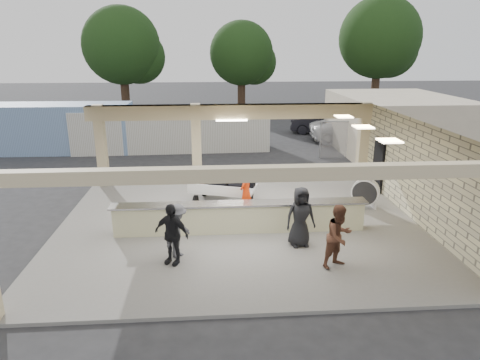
{
  "coord_description": "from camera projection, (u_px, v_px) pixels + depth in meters",
  "views": [
    {
      "loc": [
        -0.9,
        -13.22,
        5.87
      ],
      "look_at": [
        0.1,
        1.0,
        1.36
      ],
      "focal_mm": 32.0,
      "sensor_mm": 36.0,
      "label": 1
    }
  ],
  "objects": [
    {
      "name": "tree_mid",
      "position": [
        245.0,
        56.0,
        37.95
      ],
      "size": [
        6.0,
        5.6,
        8.0
      ],
      "color": "#382619",
      "rests_on": "ground"
    },
    {
      "name": "container_blue",
      "position": [
        37.0,
        128.0,
        24.3
      ],
      "size": [
        10.49,
        2.67,
        2.72
      ],
      "primitive_type": "cube",
      "rotation": [
        0.0,
        0.0,
        -0.01
      ],
      "color": "#7C9BC7",
      "rests_on": "ground"
    },
    {
      "name": "adjacent_building",
      "position": [
        395.0,
        125.0,
        24.07
      ],
      "size": [
        6.0,
        8.0,
        3.2
      ],
      "primitive_type": "cube",
      "color": "beige",
      "rests_on": "ground"
    },
    {
      "name": "car_white_b",
      "position": [
        428.0,
        128.0,
        27.7
      ],
      "size": [
        4.72,
        1.99,
        1.46
      ],
      "primitive_type": "imported",
      "rotation": [
        0.0,
        0.0,
        1.51
      ],
      "color": "silver",
      "rests_on": "ground"
    },
    {
      "name": "pavilion",
      "position": [
        244.0,
        183.0,
        14.64
      ],
      "size": [
        12.01,
        10.0,
        3.55
      ],
      "color": "slate",
      "rests_on": "ground"
    },
    {
      "name": "baggage_counter",
      "position": [
        240.0,
        217.0,
        13.75
      ],
      "size": [
        8.2,
        0.58,
        0.98
      ],
      "color": "beige",
      "rests_on": "pavilion"
    },
    {
      "name": "container_white",
      "position": [
        172.0,
        130.0,
        24.72
      ],
      "size": [
        11.13,
        2.55,
        2.4
      ],
      "primitive_type": "cube",
      "rotation": [
        0.0,
        0.0,
        0.03
      ],
      "color": "silver",
      "rests_on": "ground"
    },
    {
      "name": "car_white_a",
      "position": [
        355.0,
        130.0,
        26.97
      ],
      "size": [
        5.6,
        2.91,
        1.56
      ],
      "primitive_type": "imported",
      "rotation": [
        0.0,
        0.0,
        1.51
      ],
      "color": "silver",
      "rests_on": "ground"
    },
    {
      "name": "ground",
      "position": [
        239.0,
        228.0,
        14.4
      ],
      "size": [
        120.0,
        120.0,
        0.0
      ],
      "primitive_type": "plane",
      "color": "#28282B",
      "rests_on": "ground"
    },
    {
      "name": "passenger_c",
      "position": [
        177.0,
        231.0,
        11.98
      ],
      "size": [
        0.84,
        1.06,
        1.59
      ],
      "primitive_type": "imported",
      "rotation": [
        0.0,
        0.0,
        1.02
      ],
      "color": "#444549",
      "rests_on": "pavilion"
    },
    {
      "name": "passenger_a",
      "position": [
        339.0,
        236.0,
        11.44
      ],
      "size": [
        0.93,
        0.76,
        1.77
      ],
      "primitive_type": "imported",
      "rotation": [
        0.0,
        0.0,
        0.52
      ],
      "color": "brown",
      "rests_on": "pavilion"
    },
    {
      "name": "passenger_d",
      "position": [
        300.0,
        217.0,
        12.66
      ],
      "size": [
        0.94,
        0.49,
        1.83
      ],
      "primitive_type": "imported",
      "rotation": [
        0.0,
        0.0,
        0.14
      ],
      "color": "black",
      "rests_on": "pavilion"
    },
    {
      "name": "fence",
      "position": [
        428.0,
        137.0,
        23.39
      ],
      "size": [
        12.06,
        0.06,
        2.03
      ],
      "color": "gray",
      "rests_on": "ground"
    },
    {
      "name": "luggage_cart",
      "position": [
        223.0,
        184.0,
        16.21
      ],
      "size": [
        2.73,
        2.15,
        1.39
      ],
      "rotation": [
        0.0,
        0.0,
        -0.32
      ],
      "color": "white",
      "rests_on": "pavilion"
    },
    {
      "name": "tree_right",
      "position": [
        382.0,
        41.0,
        37.43
      ],
      "size": [
        7.2,
        7.0,
        10.0
      ],
      "color": "#382619",
      "rests_on": "ground"
    },
    {
      "name": "drum_fan",
      "position": [
        365.0,
        192.0,
        15.74
      ],
      "size": [
        1.03,
        0.78,
        1.11
      ],
      "rotation": [
        0.0,
        0.0,
        -0.51
      ],
      "color": "white",
      "rests_on": "pavilion"
    },
    {
      "name": "baggage_handler",
      "position": [
        246.0,
        192.0,
        14.97
      ],
      "size": [
        0.61,
        0.71,
        1.7
      ],
      "primitive_type": "imported",
      "rotation": [
        0.0,
        0.0,
        4.16
      ],
      "color": "red",
      "rests_on": "pavilion"
    },
    {
      "name": "tree_left",
      "position": [
        126.0,
        49.0,
        35.18
      ],
      "size": [
        6.6,
        6.3,
        9.0
      ],
      "color": "#382619",
      "rests_on": "ground"
    },
    {
      "name": "passenger_b",
      "position": [
        171.0,
        234.0,
        11.61
      ],
      "size": [
        1.08,
        0.79,
        1.74
      ],
      "primitive_type": "imported",
      "rotation": [
        0.0,
        0.0,
        -0.46
      ],
      "color": "black",
      "rests_on": "pavilion"
    },
    {
      "name": "car_dark",
      "position": [
        322.0,
        124.0,
        29.48
      ],
      "size": [
        4.44,
        2.58,
        1.4
      ],
      "primitive_type": "imported",
      "rotation": [
        0.0,
        0.0,
        1.29
      ],
      "color": "black",
      "rests_on": "ground"
    }
  ]
}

